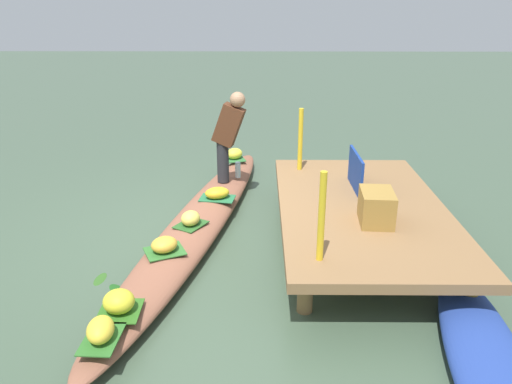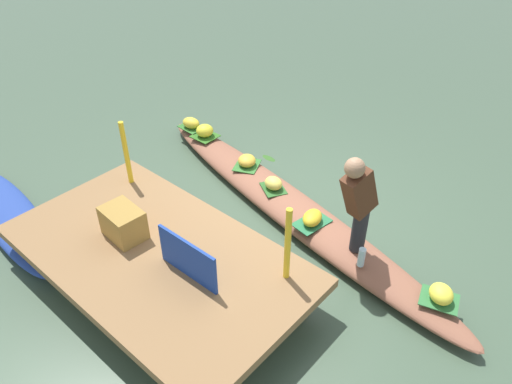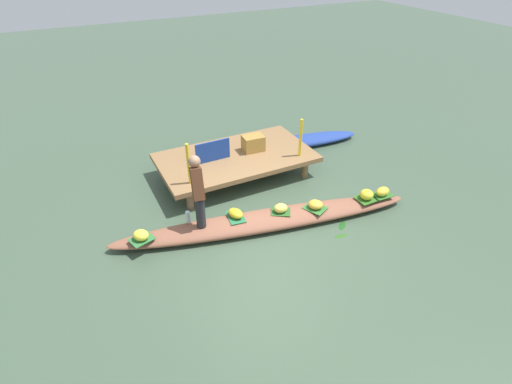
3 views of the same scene
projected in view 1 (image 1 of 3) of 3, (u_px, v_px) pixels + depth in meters
The scene contains 24 objects.
canal_water at pixel (198, 233), 5.89m from camera, with size 40.00×40.00×0.00m, color #425742.
dock_platform at pixel (362, 210), 5.48m from camera, with size 3.20×1.80×0.48m.
vendor_boat at pixel (198, 224), 5.85m from camera, with size 5.44×0.62×0.24m, color #8F5740.
moored_boat at pixel (490, 369), 3.60m from camera, with size 2.64×0.58×0.22m, color #254097.
leaf_mat_0 at pixel (217, 198), 6.26m from camera, with size 0.43×0.27×0.01m, color #276F42.
banana_bunch_0 at pixel (217, 193), 6.24m from camera, with size 0.31×0.21×0.14m, color gold.
leaf_mat_1 at pixel (120, 311), 4.03m from camera, with size 0.35×0.33×0.01m, color #30681F.
banana_bunch_1 at pixel (119, 301), 4.00m from camera, with size 0.25×0.26×0.19m, color yellow.
leaf_mat_2 at pixel (191, 225), 5.54m from camera, with size 0.34×0.27×0.01m, color #2A5E26.
banana_bunch_2 at pixel (191, 218), 5.52m from camera, with size 0.24×0.20×0.16m, color #ECD555.
leaf_mat_3 at pixel (102, 339), 3.71m from camera, with size 0.40×0.26×0.01m, color #306D29.
banana_bunch_3 at pixel (100, 330), 3.68m from camera, with size 0.29×0.20×0.16m, color yellow.
leaf_mat_4 at pixel (234, 159), 7.76m from camera, with size 0.36×0.29×0.01m, color #32743A.
banana_bunch_4 at pixel (234, 154), 7.73m from camera, with size 0.26×0.22×0.17m, color yellow.
leaf_mat_5 at pixel (165, 251), 4.97m from camera, with size 0.38×0.31×0.01m, color #33712E.
banana_bunch_5 at pixel (164, 245), 4.95m from camera, with size 0.27×0.24×0.15m, color gold.
vendor_person at pixel (228, 132), 6.56m from camera, with size 0.27×0.47×1.23m.
water_bottle at pixel (238, 170), 6.95m from camera, with size 0.08×0.08×0.22m, color silver.
market_banner at pixel (356, 171), 5.84m from camera, with size 0.73×0.03×0.43m, color navy.
railing_post_west at pixel (300, 140), 6.43m from camera, with size 0.06×0.06×0.81m, color yellow.
railing_post_east at pixel (322, 217), 4.20m from camera, with size 0.06×0.06×0.81m, color yellow.
produce_crate at pixel (376, 207), 4.99m from camera, with size 0.44×0.32×0.33m, color #A37B37.
drifting_plant_0 at pixel (118, 290), 4.75m from camera, with size 0.28×0.11×0.01m, color #1C521A.
drifting_plant_1 at pixel (100, 279), 4.94m from camera, with size 0.24×0.10×0.01m, color #305E21.
Camera 1 is at (5.29, 0.73, 2.63)m, focal length 35.07 mm.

